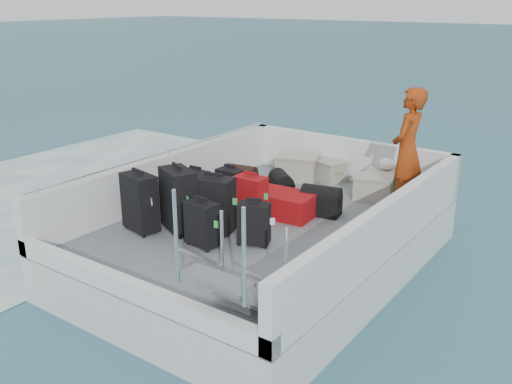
% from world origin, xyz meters
% --- Properties ---
extents(ground, '(160.00, 160.00, 0.00)m').
position_xyz_m(ground, '(0.00, 0.00, 0.00)').
color(ground, '#194759').
rests_on(ground, ground).
extents(wake_foam, '(10.00, 10.00, 0.00)m').
position_xyz_m(wake_foam, '(-4.80, 0.00, 0.00)').
color(wake_foam, white).
rests_on(wake_foam, ground).
extents(ferry_hull, '(3.60, 5.00, 0.60)m').
position_xyz_m(ferry_hull, '(0.00, 0.00, 0.30)').
color(ferry_hull, silver).
rests_on(ferry_hull, ground).
extents(deck, '(3.30, 4.70, 0.02)m').
position_xyz_m(deck, '(0.00, 0.00, 0.61)').
color(deck, slate).
rests_on(deck, ferry_hull).
extents(deck_fittings, '(3.60, 5.00, 0.90)m').
position_xyz_m(deck_fittings, '(0.35, -0.32, 0.99)').
color(deck_fittings, silver).
rests_on(deck_fittings, deck).
extents(suitcase_0, '(0.55, 0.38, 0.76)m').
position_xyz_m(suitcase_0, '(-1.18, -1.13, 1.00)').
color(suitcase_0, black).
rests_on(suitcase_0, deck).
extents(suitcase_1, '(0.39, 0.23, 0.58)m').
position_xyz_m(suitcase_1, '(-1.10, -0.13, 0.91)').
color(suitcase_1, black).
rests_on(suitcase_1, deck).
extents(suitcase_2, '(0.38, 0.23, 0.55)m').
position_xyz_m(suitcase_2, '(-0.83, 0.31, 0.89)').
color(suitcase_2, black).
rests_on(suitcase_2, deck).
extents(suitcase_3, '(0.63, 0.52, 0.83)m').
position_xyz_m(suitcase_3, '(-0.78, -0.83, 1.03)').
color(suitcase_3, black).
rests_on(suitcase_3, deck).
extents(suitcase_4, '(0.56, 0.41, 0.73)m').
position_xyz_m(suitcase_4, '(-0.37, -0.61, 0.99)').
color(suitcase_4, black).
rests_on(suitcase_4, deck).
extents(suitcase_5, '(0.43, 0.26, 0.60)m').
position_xyz_m(suitcase_5, '(-0.28, 0.05, 0.92)').
color(suitcase_5, '#960B0B').
rests_on(suitcase_5, deck).
extents(suitcase_6, '(0.43, 0.28, 0.57)m').
position_xyz_m(suitcase_6, '(-0.21, -1.04, 0.90)').
color(suitcase_6, black).
rests_on(suitcase_6, deck).
extents(suitcase_7, '(0.43, 0.34, 0.54)m').
position_xyz_m(suitcase_7, '(0.28, -0.64, 0.89)').
color(suitcase_7, black).
rests_on(suitcase_7, deck).
extents(suitcase_8, '(0.88, 0.62, 0.33)m').
position_xyz_m(suitcase_8, '(0.04, 0.42, 0.78)').
color(suitcase_8, '#960B0B').
rests_on(suitcase_8, deck).
extents(duffel_0, '(0.53, 0.38, 0.32)m').
position_xyz_m(duffel_0, '(-1.10, 0.92, 0.78)').
color(duffel_0, black).
rests_on(duffel_0, deck).
extents(duffel_1, '(0.56, 0.54, 0.32)m').
position_xyz_m(duffel_1, '(-0.39, 0.99, 0.78)').
color(duffel_1, black).
rests_on(duffel_1, deck).
extents(duffel_2, '(0.59, 0.40, 0.32)m').
position_xyz_m(duffel_2, '(0.43, 0.75, 0.78)').
color(duffel_2, black).
rests_on(duffel_2, deck).
extents(crate_0, '(0.75, 0.62, 0.39)m').
position_xyz_m(crate_0, '(-0.68, 1.93, 0.81)').
color(crate_0, '#ADA497').
rests_on(crate_0, deck).
extents(crate_1, '(0.62, 0.52, 0.32)m').
position_xyz_m(crate_1, '(-0.26, 2.20, 0.78)').
color(crate_1, '#ADA497').
rests_on(crate_1, deck).
extents(crate_2, '(0.61, 0.47, 0.33)m').
position_xyz_m(crate_2, '(0.77, 2.20, 0.78)').
color(crate_2, '#ADA497').
rests_on(crate_2, deck).
extents(crate_3, '(0.62, 0.51, 0.33)m').
position_xyz_m(crate_3, '(0.76, 1.77, 0.78)').
color(crate_3, '#ADA497').
rests_on(crate_3, deck).
extents(yellow_bag, '(0.28, 0.26, 0.22)m').
position_xyz_m(yellow_bag, '(1.38, 2.12, 0.73)').
color(yellow_bag, yellow).
rests_on(yellow_bag, deck).
extents(white_bag, '(0.24, 0.24, 0.18)m').
position_xyz_m(white_bag, '(0.77, 2.20, 1.04)').
color(white_bag, white).
rests_on(white_bag, crate_2).
extents(passenger, '(0.44, 0.66, 1.75)m').
position_xyz_m(passenger, '(1.30, 1.58, 1.50)').
color(passenger, '#CE4613').
rests_on(passenger, deck).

